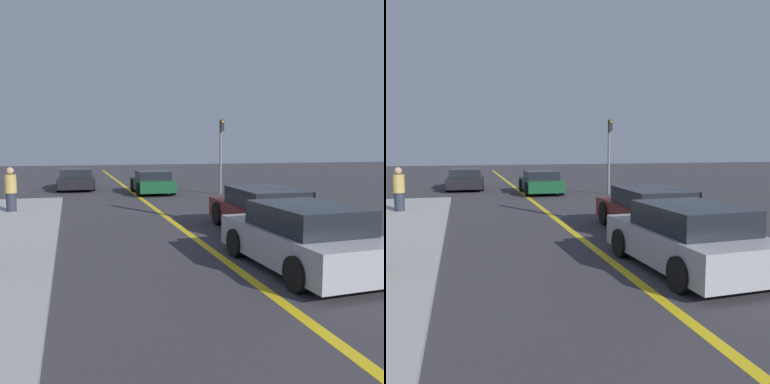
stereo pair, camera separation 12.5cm
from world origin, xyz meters
TOP-DOWN VIEW (x-y plane):
  - road_center_line at (0.00, 18.00)m, footprint 0.20×60.00m
  - car_near_right_lane at (1.28, 11.76)m, footprint 2.10×4.04m
  - car_ahead_center at (2.11, 15.33)m, footprint 2.09×4.44m
  - car_far_distant at (0.92, 26.05)m, footprint 1.96×3.84m
  - car_parked_left_lot at (-2.81, 29.47)m, footprint 2.15×4.81m
  - pedestrian_far_standing at (-5.20, 20.61)m, footprint 0.41×0.41m
  - traffic_light at (4.16, 24.63)m, footprint 0.18×0.40m

SIDE VIEW (x-z plane):
  - road_center_line at x=0.00m, z-range 0.00..0.01m
  - car_parked_left_lot at x=-2.81m, z-range -0.01..1.16m
  - car_far_distant at x=0.92m, z-range 0.00..1.17m
  - car_ahead_center at x=2.11m, z-range -0.01..1.26m
  - car_near_right_lane at x=1.28m, z-range -0.02..1.29m
  - pedestrian_far_standing at x=-5.20m, z-range 0.11..1.69m
  - traffic_light at x=4.16m, z-range 0.45..4.18m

